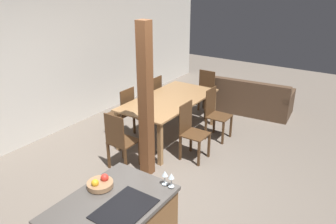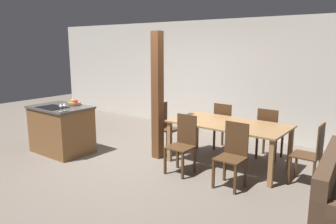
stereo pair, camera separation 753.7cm
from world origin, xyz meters
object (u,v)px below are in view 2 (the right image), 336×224
object	(u,v)px
dining_table	(228,128)
timber_post	(157,96)
dining_chair_far_left	(225,126)
wine_glass_middle	(64,105)
fruit_bowl	(74,103)
kitchen_island	(62,129)
dining_chair_near_left	(183,143)
dining_chair_head_end	(166,126)
dining_chair_foot_end	(311,153)
dining_chair_far_right	(269,133)
wine_glass_near	(61,105)
dining_chair_near_right	(233,154)

from	to	relation	value
dining_table	timber_post	size ratio (longest dim) A/B	0.86
dining_chair_far_left	wine_glass_middle	bearing A→B (deg)	49.26
fruit_bowl	kitchen_island	bearing A→B (deg)	-115.67
wine_glass_middle	dining_chair_near_left	bearing A→B (deg)	22.86
dining_chair_head_end	dining_chair_foot_end	distance (m)	2.78
wine_glass_middle	dining_chair_far_right	distance (m)	3.77
wine_glass_near	dining_chair_head_end	distance (m)	2.05
wine_glass_middle	dining_chair_far_left	distance (m)	3.12
wine_glass_near	timber_post	size ratio (longest dim) A/B	0.07
dining_table	dining_chair_far_right	distance (m)	0.89
dining_chair_far_left	timber_post	size ratio (longest dim) A/B	0.41
dining_chair_foot_end	timber_post	size ratio (longest dim) A/B	0.41
dining_chair_near_right	dining_chair_foot_end	bearing A→B (deg)	38.46
fruit_bowl	dining_chair_foot_end	world-z (taller)	fruit_bowl
dining_table	dining_chair_near_right	size ratio (longest dim) A/B	2.08
dining_table	dining_chair_head_end	distance (m)	1.40
dining_chair_far_left	dining_chair_head_end	world-z (taller)	same
dining_chair_near_left	dining_chair_head_end	xyz separation A→B (m)	(-0.93, 0.74, 0.00)
dining_chair_near_left	dining_chair_far_left	bearing A→B (deg)	90.00
fruit_bowl	dining_chair_far_left	bearing A→B (deg)	37.14
dining_chair_far_left	dining_chair_foot_end	world-z (taller)	same
timber_post	dining_chair_head_end	bearing A→B (deg)	107.98
wine_glass_middle	dining_chair_near_right	world-z (taller)	wine_glass_middle
dining_chair_far_left	dining_chair_far_right	distance (m)	0.91
kitchen_island	wine_glass_near	distance (m)	0.85
wine_glass_near	dining_chair_head_end	xyz separation A→B (m)	(1.07, 1.66, -0.55)
fruit_bowl	dining_chair_far_left	distance (m)	3.05
fruit_bowl	timber_post	distance (m)	1.74
wine_glass_middle	timber_post	world-z (taller)	timber_post
wine_glass_near	dining_table	world-z (taller)	wine_glass_near
dining_chair_near_left	dining_chair_head_end	size ratio (longest dim) A/B	1.00
fruit_bowl	wine_glass_middle	bearing A→B (deg)	-52.44
dining_chair_foot_end	timber_post	distance (m)	2.76
dining_chair_near_right	dining_chair_far_right	size ratio (longest dim) A/B	1.00
wine_glass_middle	kitchen_island	bearing A→B (deg)	152.95
fruit_bowl	dining_chair_far_left	xyz separation A→B (m)	(2.40, 1.82, -0.47)
kitchen_island	dining_chair_near_left	size ratio (longest dim) A/B	1.21
dining_chair_far_right	timber_post	bearing A→B (deg)	34.35
wine_glass_near	wine_glass_middle	bearing A→B (deg)	90.00
fruit_bowl	dining_table	bearing A→B (deg)	20.65
fruit_bowl	dining_chair_near_right	size ratio (longest dim) A/B	0.27
wine_glass_near	dining_chair_foot_end	bearing A→B (deg)	23.39
dining_chair_far_left	dining_chair_foot_end	bearing A→B (deg)	158.08
kitchen_island	wine_glass_middle	xyz separation A→B (m)	(0.51, -0.26, 0.59)
wine_glass_middle	dining_table	world-z (taller)	wine_glass_middle
dining_chair_far_right	fruit_bowl	bearing A→B (deg)	28.78
wine_glass_near	dining_chair_far_left	world-z (taller)	wine_glass_near
dining_table	dining_chair_far_right	bearing A→B (deg)	58.50
dining_chair_near_left	dining_chair_far_left	distance (m)	1.48
dining_table	dining_chair_near_left	size ratio (longest dim) A/B	2.08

